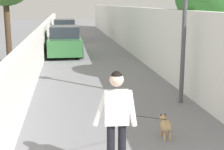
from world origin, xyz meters
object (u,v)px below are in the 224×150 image
dog (165,125)px  car_far (65,30)px  person_skateboarder (116,114)px  car_near (65,42)px

dog → car_far: size_ratio=0.41×
person_skateboarder → car_near: size_ratio=0.42×
person_skateboarder → car_far: person_skateboarder is taller
car_near → person_skateboarder: bearing=-176.5°
person_skateboarder → dog: (1.36, -1.24, -0.77)m
car_near → car_far: same height
dog → car_far: bearing=6.1°
person_skateboarder → dog: size_ratio=0.97×
dog → car_near: size_ratio=0.43×
person_skateboarder → car_near: 12.89m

